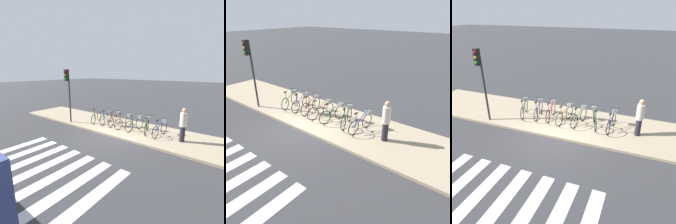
% 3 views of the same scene
% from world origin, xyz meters
% --- Properties ---
extents(ground_plane, '(120.00, 120.00, 0.00)m').
position_xyz_m(ground_plane, '(0.00, 0.00, 0.00)').
color(ground_plane, '#38383A').
extents(sidewalk, '(17.98, 3.38, 0.12)m').
position_xyz_m(sidewalk, '(0.00, 1.69, 0.06)').
color(sidewalk, tan).
rests_on(sidewalk, ground_plane).
extents(parked_bicycle_0, '(0.64, 1.57, 1.01)m').
position_xyz_m(parked_bicycle_0, '(-2.34, 1.53, 0.56)').
color(parked_bicycle_0, black).
rests_on(parked_bicycle_0, sidewalk).
extents(parked_bicycle_1, '(0.50, 1.62, 1.01)m').
position_xyz_m(parked_bicycle_1, '(-1.53, 1.63, 0.56)').
color(parked_bicycle_1, black).
rests_on(parked_bicycle_1, sidewalk).
extents(parked_bicycle_2, '(0.46, 1.64, 1.01)m').
position_xyz_m(parked_bicycle_2, '(-0.83, 1.70, 0.56)').
color(parked_bicycle_2, black).
rests_on(parked_bicycle_2, sidewalk).
extents(parked_bicycle_3, '(0.48, 1.62, 1.01)m').
position_xyz_m(parked_bicycle_3, '(0.01, 1.59, 0.56)').
color(parked_bicycle_3, black).
rests_on(parked_bicycle_3, sidewalk).
extents(parked_bicycle_4, '(0.49, 1.62, 1.01)m').
position_xyz_m(parked_bicycle_4, '(0.76, 1.63, 0.56)').
color(parked_bicycle_4, black).
rests_on(parked_bicycle_4, sidewalk).
extents(parked_bicycle_5, '(0.65, 1.57, 1.01)m').
position_xyz_m(parked_bicycle_5, '(1.50, 1.70, 0.56)').
color(parked_bicycle_5, black).
rests_on(parked_bicycle_5, sidewalk).
extents(parked_bicycle_6, '(0.46, 1.64, 1.01)m').
position_xyz_m(parked_bicycle_6, '(2.36, 1.64, 0.56)').
color(parked_bicycle_6, black).
rests_on(parked_bicycle_6, sidewalk).
extents(pedestrian, '(0.34, 0.34, 1.76)m').
position_xyz_m(pedestrian, '(3.56, 1.53, 1.05)').
color(pedestrian, '#23232D').
rests_on(pedestrian, sidewalk).
extents(traffic_light, '(0.24, 0.40, 3.65)m').
position_xyz_m(traffic_light, '(-3.76, 0.24, 2.74)').
color(traffic_light, '#2D2D2D').
rests_on(traffic_light, sidewalk).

